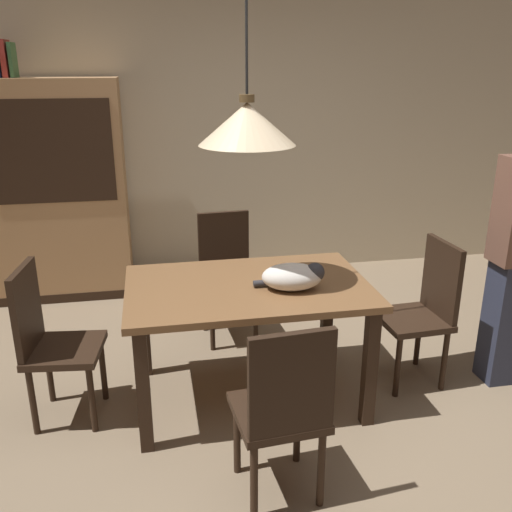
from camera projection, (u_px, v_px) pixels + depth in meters
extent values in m
plane|color=#847056|center=(286.00, 434.00, 3.11)|extent=(10.00, 10.00, 0.00)
cube|color=beige|center=(221.00, 122.00, 5.09)|extent=(6.40, 0.10, 2.90)
cube|color=brown|center=(248.00, 288.00, 3.22)|extent=(1.40, 0.90, 0.04)
cube|color=black|center=(143.00, 392.00, 2.87)|extent=(0.07, 0.07, 0.71)
cube|color=black|center=(370.00, 368.00, 3.09)|extent=(0.07, 0.07, 0.71)
cube|color=black|center=(144.00, 325.00, 3.60)|extent=(0.07, 0.07, 0.71)
cube|color=black|center=(327.00, 310.00, 3.82)|extent=(0.07, 0.07, 0.71)
cube|color=black|center=(65.00, 350.00, 3.13)|extent=(0.44, 0.44, 0.04)
cube|color=black|center=(26.00, 309.00, 3.04)|extent=(0.08, 0.38, 0.48)
cylinder|color=black|center=(92.00, 399.00, 3.07)|extent=(0.04, 0.04, 0.41)
cylinder|color=black|center=(103.00, 369.00, 3.37)|extent=(0.04, 0.04, 0.41)
cylinder|color=black|center=(33.00, 402.00, 3.05)|extent=(0.04, 0.04, 0.41)
cylinder|color=black|center=(49.00, 371.00, 3.35)|extent=(0.04, 0.04, 0.41)
cube|color=black|center=(412.00, 320.00, 3.50)|extent=(0.42, 0.42, 0.04)
cube|color=black|center=(442.00, 279.00, 3.46)|extent=(0.06, 0.38, 0.48)
cylinder|color=black|center=(375.00, 342.00, 3.69)|extent=(0.04, 0.04, 0.41)
cylinder|color=black|center=(398.00, 367.00, 3.40)|extent=(0.04, 0.04, 0.41)
cylinder|color=black|center=(418.00, 337.00, 3.76)|extent=(0.04, 0.04, 0.41)
cylinder|color=black|center=(444.00, 360.00, 3.47)|extent=(0.04, 0.04, 0.41)
cube|color=black|center=(278.00, 412.00, 2.58)|extent=(0.43, 0.43, 0.04)
cube|color=black|center=(292.00, 384.00, 2.33)|extent=(0.38, 0.07, 0.48)
cylinder|color=black|center=(298.00, 427.00, 2.84)|extent=(0.04, 0.04, 0.41)
cylinder|color=black|center=(237.00, 437.00, 2.76)|extent=(0.04, 0.04, 0.41)
cylinder|color=black|center=(321.00, 468.00, 2.55)|extent=(0.04, 0.04, 0.41)
cylinder|color=black|center=(254.00, 482.00, 2.47)|extent=(0.04, 0.04, 0.41)
cube|color=black|center=(229.00, 284.00, 4.06)|extent=(0.43, 0.43, 0.04)
cube|color=black|center=(224.00, 243.00, 4.14)|extent=(0.38, 0.06, 0.48)
cylinder|color=black|center=(212.00, 324.00, 3.95)|extent=(0.04, 0.04, 0.41)
cylinder|color=black|center=(256.00, 319.00, 4.03)|extent=(0.04, 0.04, 0.41)
cylinder|color=black|center=(205.00, 306.00, 4.24)|extent=(0.04, 0.04, 0.41)
cylinder|color=black|center=(245.00, 301.00, 4.32)|extent=(0.04, 0.04, 0.41)
ellipsoid|color=silver|center=(292.00, 277.00, 3.12)|extent=(0.37, 0.26, 0.15)
sphere|color=#333338|center=(315.00, 272.00, 3.12)|extent=(0.11, 0.11, 0.11)
cylinder|color=#333338|center=(269.00, 283.00, 3.17)|extent=(0.18, 0.04, 0.04)
cone|color=beige|center=(247.00, 124.00, 2.91)|extent=(0.52, 0.52, 0.22)
cylinder|color=#513D23|center=(247.00, 98.00, 2.87)|extent=(0.08, 0.08, 0.04)
cube|color=tan|center=(60.00, 192.00, 4.70)|extent=(1.10, 0.44, 1.85)
cube|color=black|center=(50.00, 152.00, 4.37)|extent=(0.97, 0.01, 0.81)
cube|color=black|center=(71.00, 288.00, 5.00)|extent=(1.12, 0.45, 0.08)
cube|color=#B73833|center=(6.00, 59.00, 4.30)|extent=(0.04, 0.22, 0.28)
cube|color=#427A4C|center=(13.00, 60.00, 4.31)|extent=(0.03, 0.20, 0.26)
cube|color=#2D3347|center=(510.00, 321.00, 3.53)|extent=(0.30, 0.20, 0.81)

